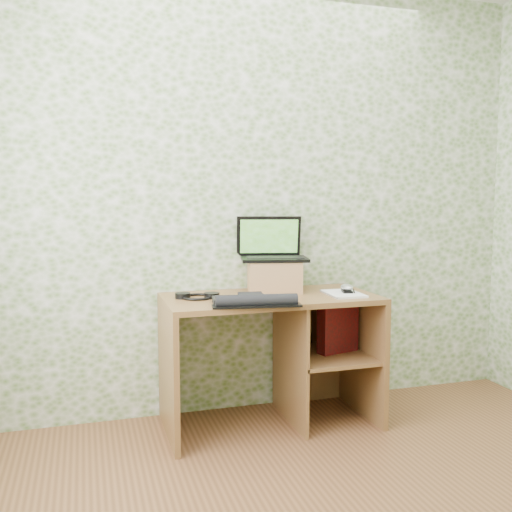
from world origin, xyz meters
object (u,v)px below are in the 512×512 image
object	(u,v)px
keyboard	(253,300)
notepad	(344,294)
desk	(281,340)
laptop	(272,250)
riser	(274,276)

from	to	relation	value
keyboard	notepad	bearing A→B (deg)	21.57
desk	laptop	bearing A→B (deg)	92.16
desk	riser	xyz separation A→B (m)	(-0.01, 0.12, 0.36)
keyboard	riser	bearing A→B (deg)	65.64
desk	riser	world-z (taller)	riser
keyboard	notepad	distance (m)	0.59
desk	riser	distance (m)	0.38
laptop	keyboard	bearing A→B (deg)	-107.42
laptop	keyboard	xyz separation A→B (m)	(-0.24, -0.41, -0.22)
desk	laptop	world-z (taller)	laptop
keyboard	desk	bearing A→B (deg)	54.54
riser	notepad	bearing A→B (deg)	-34.71
riser	notepad	world-z (taller)	riser
laptop	desk	bearing A→B (deg)	-75.07
keyboard	notepad	size ratio (longest dim) A/B	1.74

